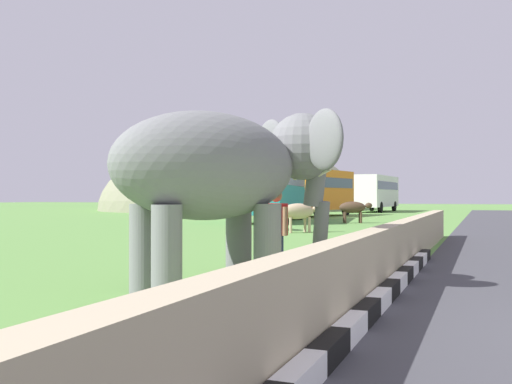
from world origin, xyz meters
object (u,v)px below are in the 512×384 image
object	(u,v)px
elephant	(226,170)
bus_white	(376,190)
bus_teal	(274,187)
bus_orange	(319,189)
person_handler	(276,229)
cow_near	(272,211)
cow_far	(299,212)
cow_mid	(353,208)

from	to	relation	value
elephant	bus_white	distance (m)	48.85
bus_teal	bus_orange	bearing A→B (deg)	-0.31
person_handler	bus_teal	world-z (taller)	bus_teal
bus_teal	cow_near	xyz separation A→B (m)	(-8.46, -2.97, -1.21)
bus_orange	bus_white	world-z (taller)	same
bus_teal	cow_far	size ratio (longest dim) A/B	5.65
person_handler	cow_mid	world-z (taller)	person_handler
bus_orange	cow_mid	distance (m)	11.50
cow_near	bus_teal	bearing A→B (deg)	19.35
cow_far	cow_near	bearing A→B (deg)	55.17
cow_near	bus_white	bearing A→B (deg)	1.82
bus_orange	bus_white	xyz separation A→B (m)	(14.00, -1.88, 0.00)
elephant	bus_white	world-z (taller)	bus_white
cow_far	bus_orange	bearing A→B (deg)	13.04
elephant	person_handler	xyz separation A→B (m)	(1.62, -0.26, -1.03)
person_handler	cow_mid	size ratio (longest dim) A/B	0.88
cow_mid	bus_orange	bearing A→B (deg)	25.21
cow_near	cow_far	xyz separation A→B (m)	(-1.13, -1.63, 0.00)
bus_teal	bus_orange	world-z (taller)	same
cow_near	cow_mid	bearing A→B (deg)	-13.48
bus_teal	bus_white	xyz separation A→B (m)	(24.03, -1.94, 0.00)
elephant	bus_teal	world-z (taller)	bus_teal
bus_white	cow_far	world-z (taller)	bus_white
person_handler	bus_teal	distance (m)	24.30
bus_teal	bus_white	bearing A→B (deg)	-4.61
bus_white	cow_far	xyz separation A→B (m)	(-33.62, -2.66, -1.21)
bus_teal	bus_white	size ratio (longest dim) A/B	0.96
elephant	cow_far	size ratio (longest dim) A/B	2.35
bus_white	cow_mid	distance (m)	24.56
bus_teal	cow_near	distance (m)	9.05
bus_white	bus_orange	bearing A→B (deg)	172.35
cow_far	bus_teal	bearing A→B (deg)	25.61
cow_mid	cow_far	size ratio (longest dim) A/B	1.13
bus_white	bus_teal	bearing A→B (deg)	175.39
elephant	cow_mid	bearing A→B (deg)	7.36
bus_teal	cow_far	distance (m)	10.71
person_handler	bus_white	world-z (taller)	bus_white
cow_mid	cow_far	world-z (taller)	same
elephant	bus_teal	distance (m)	25.72
person_handler	cow_mid	bearing A→B (deg)	8.53
bus_white	person_handler	bearing A→B (deg)	-172.27
person_handler	cow_far	bearing A→B (deg)	15.63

